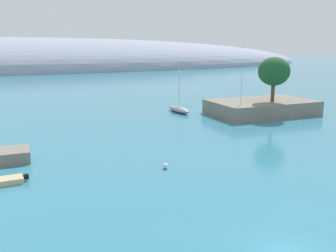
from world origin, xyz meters
TOP-DOWN VIEW (x-y plane):
  - shore_outcrop at (26.14, 37.57)m, footprint 17.59×10.53m
  - tree_clump_shore at (26.90, 35.82)m, footprint 5.26×5.26m
  - distant_ridge at (-9.94, 184.32)m, footprint 334.77×88.34m
  - sailboat_grey_near_shore at (13.75, 44.88)m, footprint 2.21×6.80m
  - sailboat_white_mid_mooring at (20.15, 35.16)m, footprint 4.53×5.51m
  - mooring_buoy_white at (-0.51, 17.25)m, footprint 0.55×0.55m

SIDE VIEW (x-z plane):
  - distant_ridge at x=-9.94m, z-range -14.92..14.92m
  - mooring_buoy_white at x=-0.51m, z-range 0.00..0.55m
  - sailboat_white_mid_mooring at x=20.15m, z-range -3.00..4.07m
  - sailboat_grey_near_shore at x=13.75m, z-range -3.29..4.40m
  - shore_outcrop at x=26.14m, z-range 0.00..2.38m
  - tree_clump_shore at x=26.90m, z-range 3.69..11.12m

